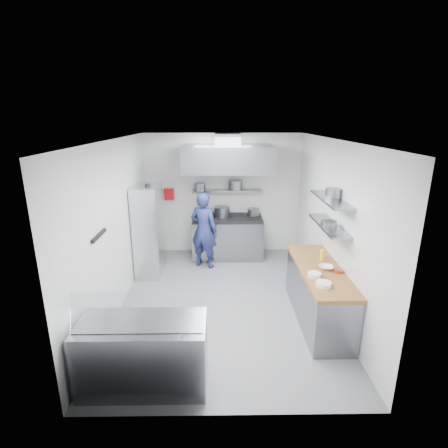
{
  "coord_description": "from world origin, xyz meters",
  "views": [
    {
      "loc": [
        -0.09,
        -5.55,
        3.14
      ],
      "look_at": [
        0.0,
        0.6,
        1.25
      ],
      "focal_mm": 28.0,
      "sensor_mm": 36.0,
      "label": 1
    }
  ],
  "objects_px": {
    "display_case": "(144,354)",
    "chef": "(204,230)",
    "gas_range": "(227,238)",
    "wire_rack": "(149,230)"
  },
  "relations": [
    {
      "from": "gas_range",
      "to": "chef",
      "type": "height_order",
      "value": "chef"
    },
    {
      "from": "chef",
      "to": "display_case",
      "type": "bearing_deg",
      "value": 105.05
    },
    {
      "from": "gas_range",
      "to": "display_case",
      "type": "height_order",
      "value": "gas_range"
    },
    {
      "from": "gas_range",
      "to": "wire_rack",
      "type": "height_order",
      "value": "wire_rack"
    },
    {
      "from": "wire_rack",
      "to": "display_case",
      "type": "xyz_separation_m",
      "value": [
        0.53,
        -3.27,
        -0.5
      ]
    },
    {
      "from": "wire_rack",
      "to": "display_case",
      "type": "bearing_deg",
      "value": -80.78
    },
    {
      "from": "chef",
      "to": "wire_rack",
      "type": "height_order",
      "value": "wire_rack"
    },
    {
      "from": "display_case",
      "to": "chef",
      "type": "bearing_deg",
      "value": 80.61
    },
    {
      "from": "gas_range",
      "to": "display_case",
      "type": "bearing_deg",
      "value": -105.02
    },
    {
      "from": "chef",
      "to": "gas_range",
      "type": "bearing_deg",
      "value": -107.56
    }
  ]
}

